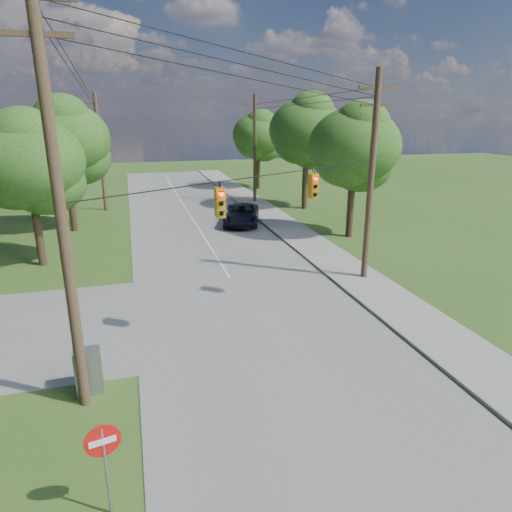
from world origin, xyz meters
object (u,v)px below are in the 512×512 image
object	(u,v)px
pole_north_e	(255,149)
control_cabinet	(89,371)
car_main_north	(242,214)
pole_sw	(59,203)
pole_ne	(371,176)
do_not_enter_sign	(104,450)
pole_north_w	(100,152)

from	to	relation	value
pole_north_e	control_cabinet	xyz separation A→B (m)	(-13.38, -29.00, -4.39)
car_main_north	pole_north_e	bearing A→B (deg)	85.39
pole_sw	control_cabinet	distance (m)	5.52
pole_ne	control_cabinet	distance (m)	15.83
pole_north_e	pole_ne	bearing A→B (deg)	-90.00
pole_sw	pole_north_e	distance (m)	32.55
pole_ne	car_main_north	distance (m)	14.70
pole_ne	pole_north_e	world-z (taller)	pole_ne
pole_north_e	do_not_enter_sign	size ratio (longest dim) A/B	4.29
pole_north_w	car_main_north	size ratio (longest dim) A/B	1.79
pole_ne	control_cabinet	size ratio (longest dim) A/B	7.11
pole_north_e	pole_north_w	xyz separation A→B (m)	(-13.90, 0.00, 0.00)
pole_north_e	car_main_north	distance (m)	10.11
pole_north_w	car_main_north	distance (m)	14.17
pole_ne	pole_north_w	distance (m)	26.03
control_cabinet	pole_sw	bearing A→B (deg)	-105.08
pole_north_e	control_cabinet	bearing A→B (deg)	-114.77
pole_sw	pole_ne	size ratio (longest dim) A/B	1.14
pole_sw	do_not_enter_sign	size ratio (longest dim) A/B	5.15
pole_north_e	car_main_north	size ratio (longest dim) A/B	1.79
pole_sw	pole_north_e	world-z (taller)	pole_sw
car_main_north	do_not_enter_sign	size ratio (longest dim) A/B	2.39
do_not_enter_sign	pole_sw	bearing A→B (deg)	88.77
pole_sw	car_main_north	world-z (taller)	pole_sw
control_cabinet	do_not_enter_sign	distance (m)	5.15
pole_sw	car_main_north	xyz separation A→B (m)	(10.10, 21.12, -5.42)
pole_north_e	pole_north_w	world-z (taller)	same
car_main_north	do_not_enter_sign	distance (m)	27.16
pole_north_w	do_not_enter_sign	world-z (taller)	pole_north_w
pole_sw	pole_north_e	size ratio (longest dim) A/B	1.20
pole_ne	pole_sw	bearing A→B (deg)	-150.62
pole_north_w	do_not_enter_sign	size ratio (longest dim) A/B	4.29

